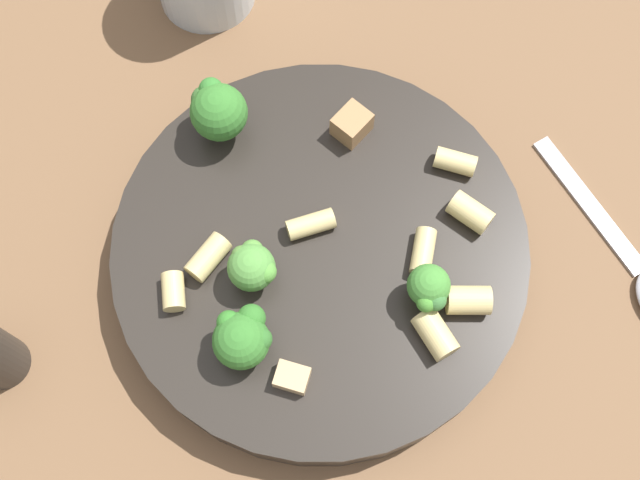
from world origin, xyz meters
name	(u,v)px	position (x,y,z in m)	size (l,w,h in m)	color
ground_plane	(320,262)	(0.00, 0.00, 0.00)	(2.00, 2.00, 0.00)	brown
pasta_bowl	(320,253)	(0.00, 0.00, 0.02)	(0.26, 0.26, 0.03)	#28231E
broccoli_floret_0	(252,266)	(0.04, 0.02, 0.05)	(0.03, 0.03, 0.03)	#84AD60
broccoli_floret_1	(217,110)	(0.07, -0.07, 0.06)	(0.04, 0.04, 0.04)	#9EC175
broccoli_floret_2	(243,338)	(0.04, 0.07, 0.05)	(0.03, 0.04, 0.04)	#93B766
broccoli_floret_3	(429,289)	(-0.07, 0.03, 0.05)	(0.03, 0.03, 0.03)	#93B766
rigatoni_0	(435,334)	(-0.07, 0.05, 0.04)	(0.02, 0.02, 0.03)	#E0C67F
rigatoni_1	(173,292)	(0.09, 0.04, 0.04)	(0.01, 0.01, 0.02)	#E0C67F
rigatoni_2	(311,224)	(0.01, -0.01, 0.04)	(0.01, 0.01, 0.03)	#E0C67F
rigatoni_3	(423,257)	(-0.06, 0.00, 0.04)	(0.01, 0.01, 0.03)	#E0C67F
rigatoni_4	(470,212)	(-0.09, -0.03, 0.04)	(0.02, 0.02, 0.03)	#E0C67F
rigatoni_5	(208,257)	(0.07, 0.02, 0.04)	(0.02, 0.02, 0.03)	#E0C67F
rigatoni_6	(455,162)	(-0.08, -0.06, 0.04)	(0.01, 0.01, 0.03)	#E0C67F
rigatoni_7	(468,300)	(-0.09, 0.03, 0.04)	(0.02, 0.02, 0.03)	#E0C67F
chicken_chunk_0	(292,377)	(0.01, 0.08, 0.04)	(0.02, 0.02, 0.01)	tan
chicken_chunk_1	(352,124)	(-0.01, -0.08, 0.04)	(0.02, 0.02, 0.02)	#A87A4C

